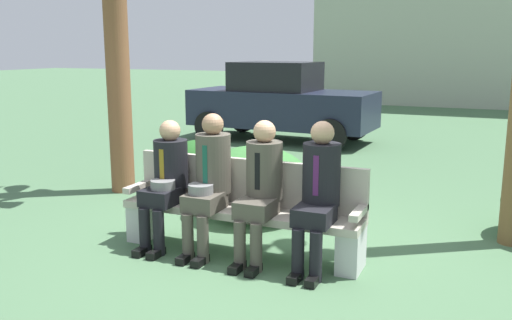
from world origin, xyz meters
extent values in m
plane|color=#476C49|center=(0.00, 0.00, 0.00)|extent=(80.00, 80.00, 0.00)
cube|color=#B7AD9E|center=(-0.14, -0.25, 0.42)|extent=(2.40, 0.44, 0.07)
cube|color=#B7AD9E|center=(-0.14, -0.06, 0.68)|extent=(2.40, 0.06, 0.45)
cube|color=#B7AD9E|center=(-1.30, -0.25, 0.55)|extent=(0.08, 0.44, 0.06)
cube|color=#B7AD9E|center=(1.01, -0.25, 0.55)|extent=(0.08, 0.44, 0.06)
cube|color=silver|center=(-1.24, -0.25, 0.19)|extent=(0.20, 0.37, 0.38)
cube|color=silver|center=(0.95, -0.25, 0.19)|extent=(0.20, 0.37, 0.38)
cube|color=black|center=(-0.91, -0.42, 0.53)|extent=(0.32, 0.38, 0.16)
cylinder|color=black|center=(-0.99, -0.61, 0.23)|extent=(0.11, 0.11, 0.45)
cylinder|color=black|center=(-0.83, -0.61, 0.23)|extent=(0.11, 0.11, 0.45)
cube|color=black|center=(-0.99, -0.67, 0.04)|extent=(0.09, 0.22, 0.07)
cube|color=black|center=(-0.83, -0.67, 0.04)|extent=(0.09, 0.22, 0.07)
cylinder|color=black|center=(-0.91, -0.23, 0.82)|extent=(0.34, 0.34, 0.48)
cube|color=olive|center=(-0.91, -0.39, 0.84)|extent=(0.05, 0.01, 0.31)
sphere|color=tan|center=(-0.91, -0.23, 1.16)|extent=(0.21, 0.21, 0.21)
cylinder|color=slate|center=(-0.88, -0.44, 0.66)|extent=(0.24, 0.24, 0.09)
cube|color=#4C473D|center=(-0.43, -0.42, 0.53)|extent=(0.32, 0.38, 0.16)
cylinder|color=#4C473D|center=(-0.51, -0.61, 0.23)|extent=(0.11, 0.11, 0.45)
cylinder|color=#4C473D|center=(-0.35, -0.61, 0.23)|extent=(0.11, 0.11, 0.45)
cube|color=black|center=(-0.51, -0.67, 0.04)|extent=(0.09, 0.22, 0.07)
cube|color=black|center=(-0.35, -0.67, 0.04)|extent=(0.09, 0.22, 0.07)
cylinder|color=#4C473D|center=(-0.43, -0.23, 0.87)|extent=(0.34, 0.34, 0.57)
cube|color=#144C3D|center=(-0.43, -0.39, 0.89)|extent=(0.05, 0.01, 0.37)
sphere|color=#9E7556|center=(-0.43, -0.23, 1.25)|extent=(0.21, 0.21, 0.21)
cylinder|color=slate|center=(-0.46, -0.44, 0.66)|extent=(0.24, 0.24, 0.09)
cube|color=#4C473D|center=(0.11, -0.42, 0.53)|extent=(0.32, 0.38, 0.16)
cylinder|color=#4C473D|center=(0.03, -0.61, 0.23)|extent=(0.11, 0.11, 0.45)
cylinder|color=#4C473D|center=(0.19, -0.61, 0.23)|extent=(0.11, 0.11, 0.45)
cube|color=black|center=(0.03, -0.67, 0.04)|extent=(0.09, 0.22, 0.07)
cube|color=black|center=(0.19, -0.67, 0.04)|extent=(0.09, 0.22, 0.07)
cylinder|color=#4C473D|center=(0.11, -0.23, 0.85)|extent=(0.34, 0.34, 0.53)
cube|color=black|center=(0.11, -0.39, 0.87)|extent=(0.05, 0.01, 0.34)
sphere|color=tan|center=(0.11, -0.23, 1.21)|extent=(0.21, 0.21, 0.21)
cube|color=black|center=(0.66, -0.42, 0.53)|extent=(0.32, 0.38, 0.16)
cylinder|color=black|center=(0.58, -0.61, 0.23)|extent=(0.11, 0.11, 0.45)
cylinder|color=black|center=(0.74, -0.61, 0.23)|extent=(0.11, 0.11, 0.45)
cube|color=black|center=(0.58, -0.67, 0.04)|extent=(0.09, 0.22, 0.07)
cube|color=black|center=(0.74, -0.67, 0.04)|extent=(0.09, 0.22, 0.07)
cylinder|color=black|center=(0.66, -0.23, 0.86)|extent=(0.34, 0.34, 0.55)
cube|color=#4C1951|center=(0.66, -0.39, 0.88)|extent=(0.05, 0.01, 0.35)
sphere|color=tan|center=(0.66, -0.23, 1.23)|extent=(0.21, 0.21, 0.21)
cylinder|color=brown|center=(-2.66, 1.28, 1.69)|extent=(0.32, 0.32, 3.39)
ellipsoid|color=#346D32|center=(-0.49, 0.91, 0.42)|extent=(1.34, 1.23, 0.84)
ellipsoid|color=#255C23|center=(-1.88, 2.10, 0.32)|extent=(1.03, 0.95, 0.65)
cube|color=#1E2338|center=(-2.15, 6.18, 0.70)|extent=(3.97, 1.76, 0.76)
cube|color=black|center=(-2.30, 6.19, 1.38)|extent=(1.77, 1.44, 0.60)
cylinder|color=black|center=(-0.75, 6.89, 0.32)|extent=(0.65, 0.17, 0.64)
cylinder|color=black|center=(-0.83, 5.33, 0.32)|extent=(0.65, 0.17, 0.64)
cylinder|color=black|center=(-3.48, 7.03, 0.32)|extent=(0.65, 0.17, 0.64)
cylinder|color=black|center=(-3.56, 5.47, 0.32)|extent=(0.65, 0.17, 0.64)
camera|label=1|loc=(2.03, -4.86, 1.95)|focal=38.72mm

